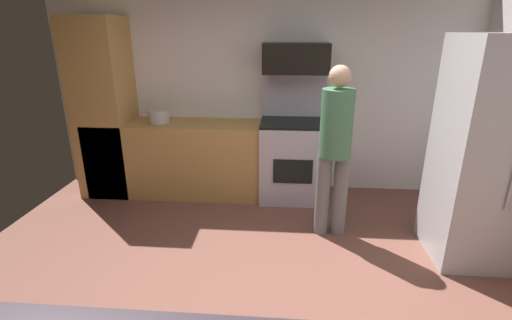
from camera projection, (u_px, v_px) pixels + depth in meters
The scene contains 9 objects.
ground_plane at pixel (245, 305), 2.79m from camera, with size 5.20×4.80×0.02m, color brown.
wall_back at pixel (264, 86), 4.55m from camera, with size 5.20×0.12×2.60m, color silver.
lower_cabinet_run at pixel (189, 159), 4.56m from camera, with size 2.40×0.60×0.90m, color #B38547.
cabinet_column at pixel (104, 109), 4.44m from camera, with size 0.60×0.60×2.10m, color #B38547.
oven_range at pixel (293, 157), 4.44m from camera, with size 0.76×0.65×1.48m.
microwave at pixel (296, 58), 4.15m from camera, with size 0.74×0.38×0.33m, color black.
refrigerator at pixel (495, 154), 3.11m from camera, with size 0.85×0.74×1.93m.
person_cook at pixel (335, 145), 3.47m from camera, with size 0.31×0.30×1.66m.
stock_pot at pixel (159, 116), 4.41m from camera, with size 0.26×0.26×0.15m, color beige.
Camera 1 is at (0.26, -2.25, 1.95)m, focal length 26.00 mm.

